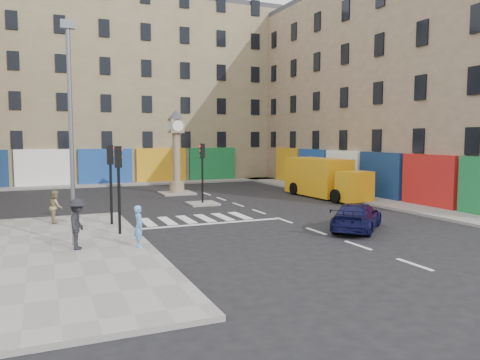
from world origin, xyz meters
TOP-DOWN VIEW (x-y plane):
  - ground at (0.00, 0.00)m, footprint 120.00×120.00m
  - sidewalk_left at (-11.00, -2.00)m, footprint 7.00×16.00m
  - sidewalk_right at (8.70, 10.00)m, footprint 2.60×30.00m
  - sidewalk_far at (-4.00, 22.20)m, footprint 32.00×2.40m
  - island_near at (-2.00, 8.00)m, footprint 1.80×1.80m
  - island_far at (-2.00, 14.00)m, footprint 2.40×2.40m
  - building_right at (15.00, 10.00)m, footprint 10.00×30.00m
  - building_far at (-4.00, 28.00)m, footprint 32.00×10.00m
  - traffic_light_left_near at (-8.30, 0.20)m, footprint 0.28×0.22m
  - traffic_light_left_far at (-8.30, 2.60)m, footprint 0.28×0.22m
  - traffic_light_island at (-2.00, 8.00)m, footprint 0.28×0.22m
  - lamp_post at (-10.20, -1.20)m, footprint 0.50×0.25m
  - clock_pillar at (-2.00, 14.00)m, footprint 1.20×1.20m
  - navy_sedan at (1.82, -2.50)m, footprint 4.37×4.22m
  - yellow_van at (7.00, 8.05)m, footprint 2.77×7.53m
  - pedestrian_blue at (-8.00, -2.47)m, footprint 0.44×0.61m
  - pedestrian_tan at (-10.69, 4.03)m, footprint 0.61×0.77m
  - pedestrian_dark at (-10.12, -1.99)m, footprint 0.95×1.33m

SIDE VIEW (x-z plane):
  - ground at x=0.00m, z-range 0.00..0.00m
  - island_near at x=-2.00m, z-range 0.00..0.12m
  - island_far at x=-2.00m, z-range 0.00..0.12m
  - sidewalk_left at x=-11.00m, z-range 0.00..0.15m
  - sidewalk_right at x=8.70m, z-range 0.00..0.15m
  - sidewalk_far at x=-4.00m, z-range 0.00..0.15m
  - navy_sedan at x=1.82m, z-range 0.00..1.25m
  - pedestrian_tan at x=-10.69m, z-range 0.15..1.70m
  - pedestrian_blue at x=-8.00m, z-range 0.15..1.70m
  - pedestrian_dark at x=-10.12m, z-range 0.15..2.01m
  - yellow_van at x=7.00m, z-range -0.01..2.70m
  - traffic_light_island at x=-2.00m, z-range 0.74..4.44m
  - traffic_light_left_near at x=-8.30m, z-range 0.77..4.47m
  - traffic_light_left_far at x=-8.30m, z-range 0.77..4.47m
  - clock_pillar at x=-2.00m, z-range 0.50..6.60m
  - lamp_post at x=-10.20m, z-range 0.64..8.94m
  - building_right at x=15.00m, z-range 0.00..16.00m
  - building_far at x=-4.00m, z-range 0.00..17.00m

